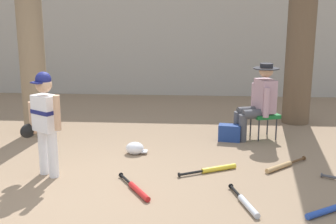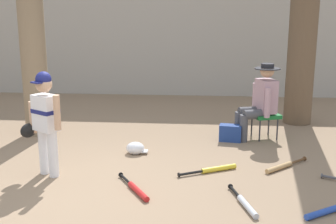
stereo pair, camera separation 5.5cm
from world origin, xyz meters
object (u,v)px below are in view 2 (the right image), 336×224
(young_ballplayer, at_px, (45,117))
(handbag_beside_stool, at_px, (230,133))
(folding_stool, at_px, (265,116))
(seated_spectator, at_px, (260,99))
(tree_near_player, at_px, (30,6))
(batting_helmet_white, at_px, (135,148))
(bat_yellow_trainer, at_px, (214,169))
(bat_wood_tan, at_px, (282,166))
(bat_blue_youth, at_px, (327,211))
(bat_red_barrel, at_px, (136,189))
(bat_aluminum_silver, at_px, (245,204))

(young_ballplayer, height_order, handbag_beside_stool, young_ballplayer)
(folding_stool, height_order, handbag_beside_stool, folding_stool)
(seated_spectator, height_order, handbag_beside_stool, seated_spectator)
(tree_near_player, height_order, folding_stool, tree_near_player)
(tree_near_player, relative_size, batting_helmet_white, 15.50)
(folding_stool, height_order, bat_yellow_trainer, folding_stool)
(young_ballplayer, distance_m, handbag_beside_stool, 2.92)
(folding_stool, height_order, bat_wood_tan, folding_stool)
(bat_blue_youth, bearing_deg, batting_helmet_white, 142.36)
(bat_red_barrel, bearing_deg, seated_spectator, 53.77)
(tree_near_player, relative_size, young_ballplayer, 3.69)
(bat_wood_tan, bearing_deg, bat_yellow_trainer, -168.76)
(folding_stool, distance_m, seated_spectator, 0.29)
(folding_stool, distance_m, bat_blue_youth, 2.67)
(folding_stool, xyz_separation_m, bat_wood_tan, (0.06, -1.37, -0.33))
(young_ballplayer, bearing_deg, bat_red_barrel, -20.40)
(tree_near_player, distance_m, bat_blue_youth, 5.15)
(bat_yellow_trainer, bearing_deg, young_ballplayer, -172.65)
(seated_spectator, height_order, bat_aluminum_silver, seated_spectator)
(folding_stool, height_order, bat_red_barrel, folding_stool)
(seated_spectator, bearing_deg, bat_yellow_trainer, -115.66)
(bat_red_barrel, distance_m, bat_aluminum_silver, 1.24)
(seated_spectator, xyz_separation_m, batting_helmet_white, (-1.85, -0.89, -0.56))
(bat_blue_youth, bearing_deg, seated_spectator, 98.33)
(young_ballplayer, xyz_separation_m, bat_aluminum_silver, (2.38, -0.72, -0.71))
(young_ballplayer, xyz_separation_m, bat_blue_youth, (3.19, -0.82, -0.71))
(bat_yellow_trainer, bearing_deg, bat_wood_tan, 11.24)
(folding_stool, xyz_separation_m, bat_aluminum_silver, (-0.52, -2.54, -0.33))
(seated_spectator, relative_size, handbag_beside_stool, 3.53)
(folding_stool, distance_m, bat_yellow_trainer, 1.78)
(seated_spectator, relative_size, bat_yellow_trainer, 1.60)
(folding_stool, bearing_deg, young_ballplayer, -147.97)
(bat_wood_tan, bearing_deg, folding_stool, 92.29)
(bat_wood_tan, xyz_separation_m, batting_helmet_white, (-1.99, 0.46, 0.04))
(young_ballplayer, height_order, batting_helmet_white, young_ballplayer)
(bat_yellow_trainer, bearing_deg, bat_red_barrel, -141.87)
(folding_stool, xyz_separation_m, bat_red_barrel, (-1.72, -2.26, -0.33))
(seated_spectator, xyz_separation_m, handbag_beside_stool, (-0.45, -0.17, -0.51))
(tree_near_player, relative_size, bat_aluminum_silver, 6.34)
(bat_red_barrel, xyz_separation_m, bat_yellow_trainer, (0.90, 0.71, -0.00))
(folding_stool, relative_size, seated_spectator, 0.42)
(bat_wood_tan, bearing_deg, handbag_beside_stool, 117.25)
(folding_stool, relative_size, bat_yellow_trainer, 0.67)
(tree_near_player, relative_size, bat_yellow_trainer, 6.43)
(bat_aluminum_silver, relative_size, bat_wood_tan, 1.21)
(bat_wood_tan, bearing_deg, seated_spectator, 96.31)
(bat_red_barrel, relative_size, bat_wood_tan, 1.15)
(handbag_beside_stool, distance_m, bat_yellow_trainer, 1.38)
(young_ballplayer, height_order, seated_spectator, young_ballplayer)
(bat_wood_tan, bearing_deg, tree_near_player, 160.70)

